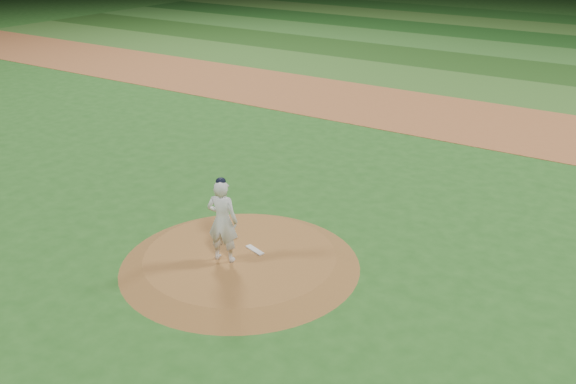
{
  "coord_description": "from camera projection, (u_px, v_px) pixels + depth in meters",
  "views": [
    {
      "loc": [
        8.01,
        -10.18,
        7.37
      ],
      "look_at": [
        0.0,
        2.0,
        1.1
      ],
      "focal_mm": 40.0,
      "sensor_mm": 36.0,
      "label": 1
    }
  ],
  "objects": [
    {
      "name": "ground",
      "position": [
        240.0,
        264.0,
        14.77
      ],
      "size": [
        120.0,
        120.0,
        0.0
      ],
      "primitive_type": "plane",
      "color": "#255D1E",
      "rests_on": "ground"
    },
    {
      "name": "infield_dirt_band",
      "position": [
        453.0,
        118.0,
        25.51
      ],
      "size": [
        70.0,
        6.0,
        0.02
      ],
      "primitive_type": "cube",
      "color": "#A15D31",
      "rests_on": "ground"
    },
    {
      "name": "outfield_stripe_0",
      "position": [
        495.0,
        89.0,
        29.73
      ],
      "size": [
        70.0,
        5.0,
        0.02
      ],
      "primitive_type": "cube",
      "color": "#386A26",
      "rests_on": "ground"
    },
    {
      "name": "outfield_stripe_1",
      "position": [
        524.0,
        70.0,
        33.57
      ],
      "size": [
        70.0,
        5.0,
        0.02
      ],
      "primitive_type": "cube",
      "color": "#1F4817",
      "rests_on": "ground"
    },
    {
      "name": "outfield_stripe_2",
      "position": [
        547.0,
        54.0,
        37.41
      ],
      "size": [
        70.0,
        5.0,
        0.02
      ],
      "primitive_type": "cube",
      "color": "#326B27",
      "rests_on": "ground"
    },
    {
      "name": "outfield_stripe_3",
      "position": [
        565.0,
        41.0,
        41.24
      ],
      "size": [
        70.0,
        5.0,
        0.02
      ],
      "primitive_type": "cube",
      "color": "#194716",
      "rests_on": "ground"
    },
    {
      "name": "pitchers_mound",
      "position": [
        240.0,
        260.0,
        14.72
      ],
      "size": [
        5.5,
        5.5,
        0.25
      ],
      "primitive_type": "cone",
      "color": "#905C2C",
      "rests_on": "ground"
    },
    {
      "name": "pitching_rubber",
      "position": [
        255.0,
        250.0,
        14.86
      ],
      "size": [
        0.57,
        0.31,
        0.03
      ],
      "primitive_type": "cube",
      "rotation": [
        0.0,
        0.0,
        -0.31
      ],
      "color": "silver",
      "rests_on": "pitchers_mound"
    },
    {
      "name": "rosin_bag",
      "position": [
        234.0,
        237.0,
        15.41
      ],
      "size": [
        0.11,
        0.11,
        0.06
      ],
      "primitive_type": "ellipsoid",
      "color": "silver",
      "rests_on": "pitchers_mound"
    },
    {
      "name": "pitcher_on_mound",
      "position": [
        223.0,
        220.0,
        14.09
      ],
      "size": [
        0.8,
        0.63,
        1.99
      ],
      "color": "silver",
      "rests_on": "pitchers_mound"
    }
  ]
}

